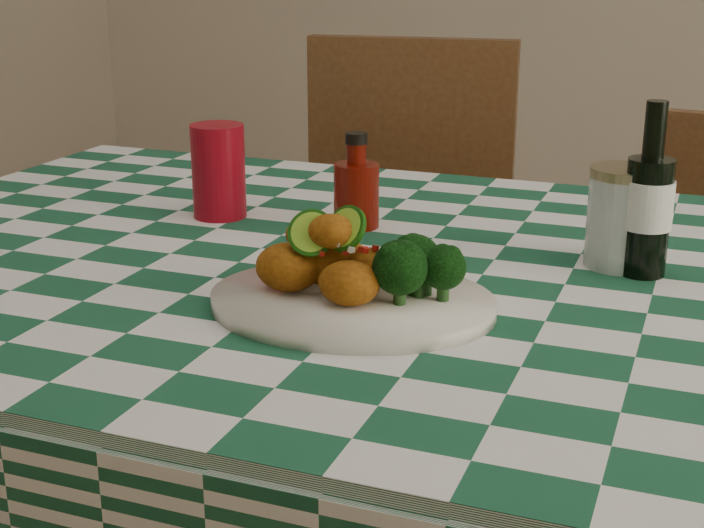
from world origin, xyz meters
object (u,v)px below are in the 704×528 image
at_px(plate, 352,303).
at_px(beer_bottle, 649,190).
at_px(red_tumbler, 218,171).
at_px(wooden_chair_left, 389,290).
at_px(ketchup_bottle, 356,180).
at_px(fried_chicken_pile, 334,254).
at_px(mason_jar, 623,217).

height_order(plate, beer_bottle, beer_bottle).
height_order(red_tumbler, wooden_chair_left, wooden_chair_left).
distance_m(plate, beer_bottle, 0.40).
distance_m(red_tumbler, ketchup_bottle, 0.21).
distance_m(beer_bottle, wooden_chair_left, 0.90).
xyz_separation_m(fried_chicken_pile, ketchup_bottle, (-0.10, 0.32, 0.01)).
height_order(plate, mason_jar, mason_jar).
bearing_deg(beer_bottle, fried_chicken_pile, -141.53).
bearing_deg(beer_bottle, red_tumbler, 175.48).
bearing_deg(wooden_chair_left, mason_jar, -55.22).
height_order(fried_chicken_pile, ketchup_bottle, ketchup_bottle).
distance_m(plate, red_tumbler, 0.45).
bearing_deg(plate, mason_jar, 46.07).
bearing_deg(mason_jar, wooden_chair_left, 131.43).
bearing_deg(red_tumbler, beer_bottle, -4.52).
xyz_separation_m(red_tumbler, beer_bottle, (0.62, -0.05, 0.04)).
height_order(fried_chicken_pile, mason_jar, mason_jar).
distance_m(fried_chicken_pile, beer_bottle, 0.40).
distance_m(plate, wooden_chair_left, 0.93).
xyz_separation_m(plate, red_tumbler, (-0.33, 0.30, 0.06)).
relative_size(fried_chicken_pile, ketchup_bottle, 1.04).
height_order(fried_chicken_pile, wooden_chair_left, wooden_chair_left).
bearing_deg(wooden_chair_left, plate, -80.58).
height_order(beer_bottle, wooden_chair_left, beer_bottle).
bearing_deg(plate, fried_chicken_pile, 180.00).
relative_size(plate, fried_chicken_pile, 2.27).
height_order(plate, red_tumbler, red_tumbler).
bearing_deg(ketchup_bottle, red_tumbler, -174.19).
bearing_deg(mason_jar, beer_bottle, -36.82).
relative_size(mason_jar, beer_bottle, 0.59).
bearing_deg(mason_jar, fried_chicken_pile, -136.14).
xyz_separation_m(ketchup_bottle, beer_bottle, (0.41, -0.07, 0.04)).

